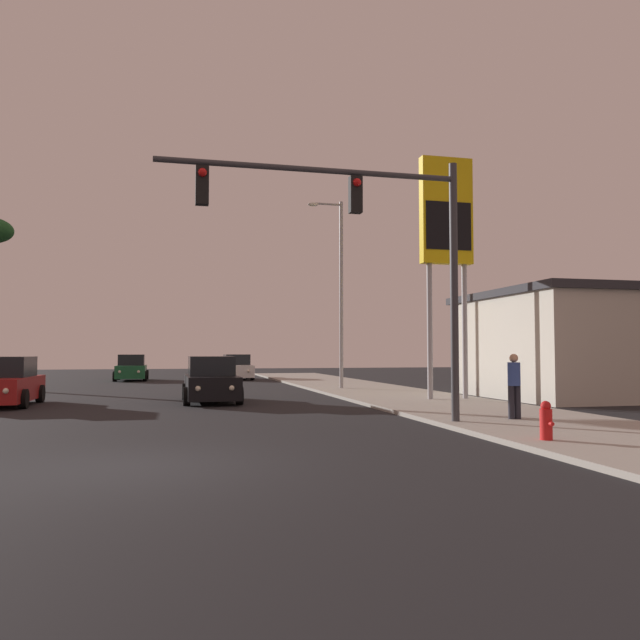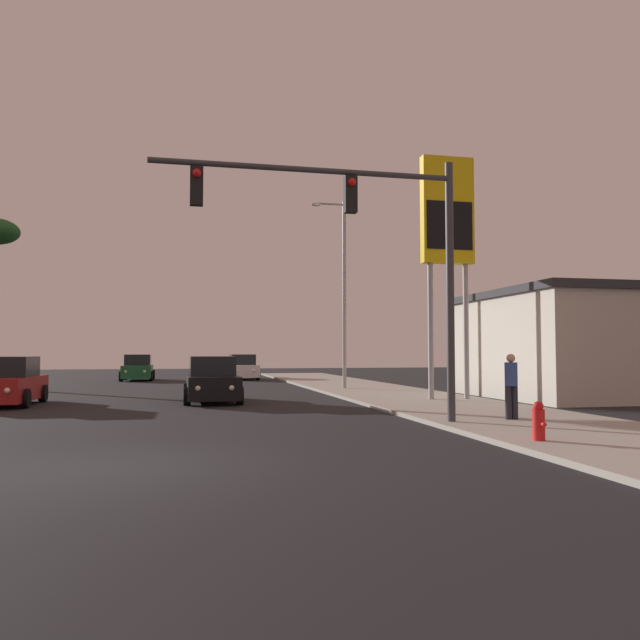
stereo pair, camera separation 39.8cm
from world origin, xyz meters
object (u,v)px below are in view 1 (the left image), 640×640
(traffic_light_mast, at_px, (373,234))
(car_black, at_px, (211,381))
(fire_hydrant, at_px, (546,421))
(car_white, at_px, (237,368))
(car_red, at_px, (5,383))
(gas_station_sign, at_px, (446,224))
(street_lamp, at_px, (339,284))
(pedestrian_on_sidewalk, at_px, (514,383))
(car_green, at_px, (131,369))

(traffic_light_mast, bearing_deg, car_black, 110.84)
(traffic_light_mast, relative_size, fire_hydrant, 9.82)
(car_white, xyz_separation_m, fire_hydrant, (3.00, -31.24, -0.27))
(car_red, bearing_deg, gas_station_sign, 173.57)
(traffic_light_mast, bearing_deg, fire_hydrant, -55.30)
(street_lamp, xyz_separation_m, fire_hydrant, (-0.57, -17.90, -4.63))
(car_black, relative_size, pedestrian_on_sidewalk, 2.59)
(car_white, distance_m, car_green, 6.78)
(car_green, xyz_separation_m, car_black, (4.01, -18.83, 0.00))
(gas_station_sign, bearing_deg, street_lamp, 106.34)
(gas_station_sign, bearing_deg, car_black, 167.61)
(car_black, xyz_separation_m, traffic_light_mast, (3.37, -8.84, 3.97))
(traffic_light_mast, bearing_deg, car_red, 139.36)
(car_green, bearing_deg, car_white, 180.00)
(car_white, distance_m, street_lamp, 14.48)
(car_black, height_order, pedestrian_on_sidewalk, pedestrian_on_sidewalk)
(pedestrian_on_sidewalk, bearing_deg, gas_station_sign, 79.12)
(car_red, height_order, street_lamp, street_lamp)
(car_red, relative_size, car_green, 1.00)
(pedestrian_on_sidewalk, bearing_deg, street_lamp, 93.49)
(car_white, bearing_deg, gas_station_sign, 103.77)
(gas_station_sign, relative_size, fire_hydrant, 11.84)
(traffic_light_mast, distance_m, fire_hydrant, 5.99)
(car_white, height_order, pedestrian_on_sidewalk, pedestrian_on_sidewalk)
(car_green, bearing_deg, fire_hydrant, 106.67)
(gas_station_sign, bearing_deg, fire_hydrant, -104.77)
(car_red, relative_size, street_lamp, 0.48)
(fire_hydrant, bearing_deg, gas_station_sign, 75.23)
(fire_hydrant, bearing_deg, traffic_light_mast, 124.70)
(street_lamp, bearing_deg, fire_hydrant, -91.81)
(pedestrian_on_sidewalk, bearing_deg, car_black, 129.61)
(car_black, height_order, street_lamp, street_lamp)
(fire_hydrant, bearing_deg, pedestrian_on_sidewalk, 68.23)
(pedestrian_on_sidewalk, bearing_deg, traffic_light_mast, -178.05)
(car_white, xyz_separation_m, gas_station_sign, (5.75, -20.80, 5.86))
(car_green, relative_size, street_lamp, 0.48)
(car_green, distance_m, fire_hydrant, 32.65)
(car_red, height_order, fire_hydrant, car_red)
(traffic_light_mast, height_order, street_lamp, street_lamp)
(car_red, distance_m, car_green, 19.03)
(car_white, relative_size, traffic_light_mast, 0.58)
(car_white, height_order, gas_station_sign, gas_station_sign)
(gas_station_sign, distance_m, pedestrian_on_sidewalk, 8.92)
(car_black, relative_size, fire_hydrant, 5.69)
(car_white, bearing_deg, fire_hydrant, 93.79)
(traffic_light_mast, bearing_deg, car_green, 104.92)
(car_green, bearing_deg, pedestrian_on_sidewalk, 111.40)
(car_green, distance_m, street_lamp, 17.36)
(car_red, height_order, car_black, same)
(car_green, bearing_deg, street_lamp, 127.23)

